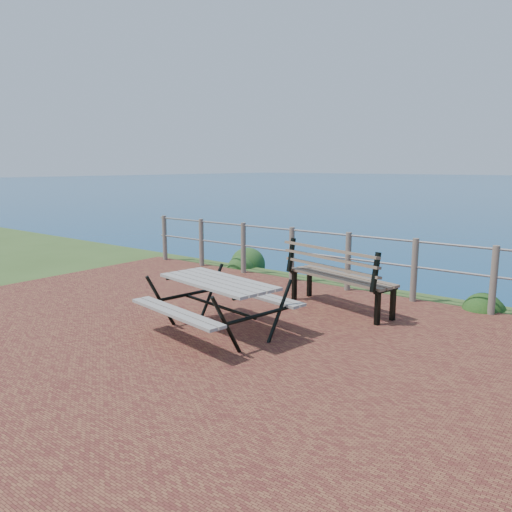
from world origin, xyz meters
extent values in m
cube|color=maroon|center=(0.00, 0.00, 0.00)|extent=(10.00, 7.00, 0.12)
cylinder|color=#6B5B4C|center=(-4.60, 3.35, 0.52)|extent=(0.10, 0.10, 1.00)
cylinder|color=#6B5B4C|center=(-3.45, 3.35, 0.52)|extent=(0.10, 0.10, 1.00)
cylinder|color=#6B5B4C|center=(-2.30, 3.35, 0.52)|extent=(0.10, 0.10, 1.00)
cylinder|color=#6B5B4C|center=(-1.15, 3.35, 0.52)|extent=(0.10, 0.10, 1.00)
cylinder|color=#6B5B4C|center=(0.00, 3.35, 0.52)|extent=(0.10, 0.10, 1.00)
cylinder|color=#6B5B4C|center=(1.15, 3.35, 0.52)|extent=(0.10, 0.10, 1.00)
cylinder|color=#6B5B4C|center=(2.30, 3.35, 0.52)|extent=(0.10, 0.10, 1.00)
cylinder|color=slate|center=(0.00, 3.35, 0.97)|extent=(9.40, 0.04, 0.04)
cylinder|color=slate|center=(0.00, 3.35, 0.57)|extent=(9.40, 0.04, 0.04)
cube|color=gray|center=(-0.25, 0.34, 0.69)|extent=(1.73, 0.94, 0.04)
cube|color=gray|center=(-0.25, 0.34, 0.42)|extent=(1.65, 0.51, 0.04)
cube|color=gray|center=(-0.25, 0.34, 0.42)|extent=(1.65, 0.51, 0.04)
cylinder|color=black|center=(-0.25, 0.34, 0.37)|extent=(1.40, 0.28, 0.04)
cube|color=brown|center=(0.45, 2.25, 0.51)|extent=(1.83, 0.86, 0.04)
cube|color=brown|center=(0.45, 2.25, 0.82)|extent=(1.75, 0.56, 0.40)
cube|color=black|center=(0.45, 2.25, 0.26)|extent=(0.07, 0.08, 0.49)
cube|color=black|center=(0.45, 2.25, 0.26)|extent=(0.07, 0.08, 0.49)
cube|color=black|center=(0.45, 2.25, 0.26)|extent=(0.07, 0.08, 0.49)
cube|color=black|center=(0.45, 2.25, 0.26)|extent=(0.07, 0.08, 0.49)
ellipsoid|color=#224C1C|center=(-2.72, 4.03, 0.00)|extent=(0.77, 0.77, 0.51)
ellipsoid|color=#144013|center=(2.17, 3.73, 0.00)|extent=(0.69, 0.69, 0.40)
camera|label=1|loc=(3.87, -4.18, 2.13)|focal=35.00mm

